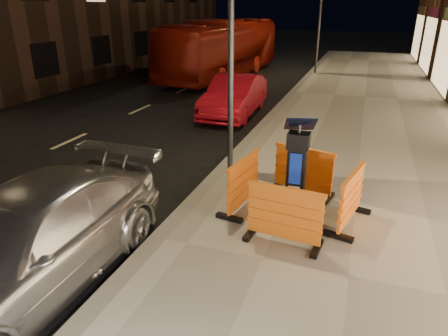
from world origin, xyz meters
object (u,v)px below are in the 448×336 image
(barrier_front, at_px, (284,216))
(car_red, at_px, (234,115))
(parking_kiosk, at_px, (296,171))
(barrier_kerbside, at_px, (243,183))
(barrier_bldgside, at_px, (351,199))
(bus_doubledecker, at_px, (223,76))
(car_silver, at_px, (35,284))
(barrier_back, at_px, (303,171))

(barrier_front, xyz_separation_m, car_red, (-3.32, 7.83, -0.63))
(parking_kiosk, relative_size, car_red, 0.41)
(barrier_kerbside, xyz_separation_m, barrier_bldgside, (1.90, 0.00, 0.00))
(barrier_kerbside, relative_size, bus_doubledecker, 0.12)
(barrier_front, xyz_separation_m, car_silver, (-3.15, -1.99, -0.63))
(parking_kiosk, height_order, barrier_kerbside, parking_kiosk)
(barrier_front, bearing_deg, car_red, 119.22)
(barrier_front, relative_size, bus_doubledecker, 0.12)
(barrier_bldgside, bearing_deg, barrier_back, 58.22)
(barrier_bldgside, bearing_deg, barrier_front, 148.22)
(barrier_front, relative_size, barrier_bldgside, 1.00)
(barrier_kerbside, relative_size, barrier_bldgside, 1.00)
(barrier_bldgside, relative_size, car_silver, 0.26)
(parking_kiosk, distance_m, bus_doubledecker, 16.03)
(parking_kiosk, height_order, barrier_bldgside, parking_kiosk)
(barrier_back, distance_m, bus_doubledecker, 15.14)
(barrier_back, relative_size, barrier_bldgside, 1.00)
(car_red, distance_m, bus_doubledecker, 8.36)
(barrier_back, distance_m, barrier_kerbside, 1.34)
(car_silver, bearing_deg, barrier_back, 52.69)
(barrier_bldgside, xyz_separation_m, car_red, (-4.27, 6.88, -0.63))
(barrier_front, distance_m, barrier_kerbside, 1.34)
(barrier_back, relative_size, car_silver, 0.26)
(barrier_bldgside, bearing_deg, parking_kiosk, 103.22)
(car_red, relative_size, bus_doubledecker, 0.39)
(barrier_kerbside, relative_size, car_silver, 0.26)
(barrier_front, relative_size, barrier_back, 1.00)
(barrier_back, bearing_deg, parking_kiosk, -75.78)
(car_red, bearing_deg, barrier_front, -68.83)
(bus_doubledecker, bearing_deg, barrier_front, -62.48)
(car_silver, bearing_deg, parking_kiosk, 44.73)
(car_red, bearing_deg, bus_doubledecker, 110.18)
(barrier_kerbside, height_order, barrier_bldgside, same)
(barrier_front, distance_m, car_red, 8.53)
(barrier_back, bearing_deg, bus_doubledecker, 129.48)
(parking_kiosk, bearing_deg, car_silver, -125.68)
(barrier_kerbside, bearing_deg, bus_doubledecker, 29.84)
(barrier_kerbside, height_order, car_red, barrier_kerbside)
(barrier_front, xyz_separation_m, barrier_kerbside, (-0.95, 0.95, 0.00))
(barrier_back, height_order, barrier_bldgside, same)
(parking_kiosk, distance_m, car_red, 7.71)
(car_silver, xyz_separation_m, bus_doubledecker, (-3.31, 17.58, 0.00))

